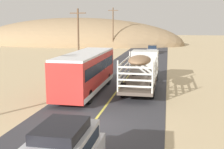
{
  "coord_description": "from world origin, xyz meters",
  "views": [
    {
      "loc": [
        3.98,
        -14.71,
        5.58
      ],
      "look_at": [
        0.0,
        5.65,
        1.8
      ],
      "focal_mm": 45.68,
      "sensor_mm": 36.0,
      "label": 1
    }
  ],
  "objects": [
    {
      "name": "power_pole_far",
      "position": [
        -7.92,
        47.33,
        4.7
      ],
      "size": [
        2.2,
        0.24,
        8.81
      ],
      "color": "brown",
      "rests_on": "ground"
    },
    {
      "name": "livestock_truck",
      "position": [
        1.86,
        10.64,
        1.79
      ],
      "size": [
        2.53,
        9.7,
        3.02
      ],
      "color": "silver",
      "rests_on": "road_surface"
    },
    {
      "name": "car_far",
      "position": [
        1.23,
        38.54,
        0.69
      ],
      "size": [
        1.8,
        4.4,
        1.46
      ],
      "color": "silver",
      "rests_on": "road_surface"
    },
    {
      "name": "distant_hill",
      "position": [
        -19.98,
        57.6,
        0.0
      ],
      "size": [
        56.22,
        23.68,
        13.73
      ],
      "primitive_type": "ellipsoid",
      "color": "#997C5A",
      "rests_on": "ground"
    },
    {
      "name": "ground_plane",
      "position": [
        0.0,
        0.0,
        0.0
      ],
      "size": [
        240.0,
        240.0,
        0.0
      ],
      "primitive_type": "plane",
      "color": "#CCB284"
    },
    {
      "name": "bus",
      "position": [
        -2.38,
        7.0,
        1.75
      ],
      "size": [
        2.54,
        10.0,
        3.21
      ],
      "color": "red",
      "rests_on": "road_surface"
    },
    {
      "name": "road_surface",
      "position": [
        0.0,
        0.0,
        0.01
      ],
      "size": [
        8.0,
        120.0,
        0.02
      ],
      "primitive_type": "cube",
      "color": "#38383D",
      "rests_on": "ground"
    },
    {
      "name": "road_centre_line",
      "position": [
        0.0,
        0.0,
        0.02
      ],
      "size": [
        0.16,
        117.6,
        0.0
      ],
      "primitive_type": "cube",
      "color": "#D8CC4C",
      "rests_on": "road_surface"
    },
    {
      "name": "power_pole_mid",
      "position": [
        -7.92,
        22.4,
        4.0
      ],
      "size": [
        2.2,
        0.24,
        7.44
      ],
      "color": "brown",
      "rests_on": "ground"
    }
  ]
}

